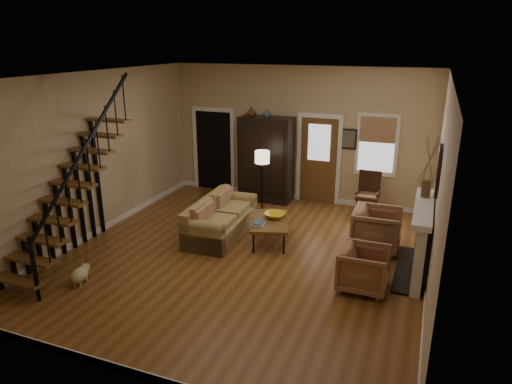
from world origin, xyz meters
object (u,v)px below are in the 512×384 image
(armchair_left, at_px, (364,269))
(sofa, at_px, (221,218))
(armchair_right, at_px, (377,229))
(floor_lamp, at_px, (262,182))
(side_chair, at_px, (368,194))
(armoire, at_px, (266,159))
(coffee_table, at_px, (270,231))

(armchair_left, bearing_deg, sofa, 70.01)
(armchair_right, bearing_deg, floor_lamp, 67.32)
(side_chair, bearing_deg, armoire, 175.52)
(armoire, relative_size, armchair_left, 2.66)
(coffee_table, height_order, side_chair, side_chair)
(sofa, xyz_separation_m, armchair_right, (3.07, 0.48, 0.03))
(coffee_table, distance_m, floor_lamp, 1.78)
(armoire, distance_m, armchair_right, 3.62)
(sofa, height_order, side_chair, side_chair)
(armchair_right, distance_m, side_chair, 1.81)
(armchair_right, bearing_deg, armoire, 55.87)
(armchair_right, height_order, floor_lamp, floor_lamp)
(armchair_right, bearing_deg, coffee_table, 101.11)
(coffee_table, xyz_separation_m, armchair_left, (2.03, -1.17, 0.12))
(armchair_right, xyz_separation_m, floor_lamp, (-2.77, 1.11, 0.32))
(armchair_left, bearing_deg, side_chair, 7.30)
(sofa, bearing_deg, armoire, 85.71)
(coffee_table, xyz_separation_m, side_chair, (1.60, 2.19, 0.27))
(sofa, xyz_separation_m, side_chair, (2.64, 2.24, 0.13))
(armoire, distance_m, armchair_left, 4.69)
(coffee_table, xyz_separation_m, armchair_right, (2.03, 0.43, 0.17))
(side_chair, bearing_deg, armchair_right, -76.23)
(sofa, relative_size, side_chair, 1.99)
(coffee_table, height_order, armchair_right, armchair_right)
(coffee_table, bearing_deg, floor_lamp, 115.62)
(armoire, height_order, side_chair, armoire)
(coffee_table, bearing_deg, armchair_right, 11.94)
(armoire, relative_size, side_chair, 2.06)
(coffee_table, bearing_deg, sofa, -177.08)
(floor_lamp, bearing_deg, side_chair, 15.51)
(floor_lamp, distance_m, side_chair, 2.43)
(armchair_left, bearing_deg, armchair_right, 0.00)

